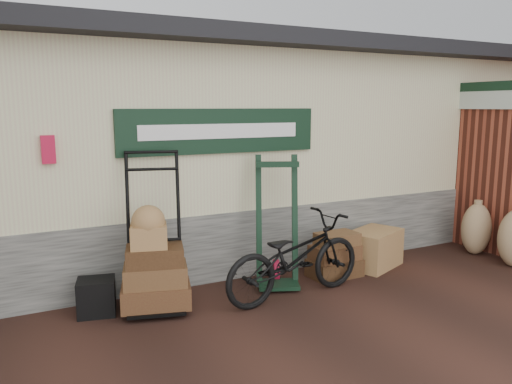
% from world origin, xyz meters
% --- Properties ---
extents(ground, '(80.00, 80.00, 0.00)m').
position_xyz_m(ground, '(0.00, 0.00, 0.00)').
color(ground, black).
rests_on(ground, ground).
extents(station_building, '(14.40, 4.10, 3.20)m').
position_xyz_m(station_building, '(-0.01, 2.74, 1.61)').
color(station_building, '#4C4C47').
rests_on(station_building, ground).
extents(brick_outbuilding, '(1.71, 4.51, 2.62)m').
position_xyz_m(brick_outbuilding, '(4.70, 1.19, 1.30)').
color(brick_outbuilding, maroon).
rests_on(brick_outbuilding, ground).
extents(porter_trolley, '(1.05, 0.89, 1.80)m').
position_xyz_m(porter_trolley, '(-1.29, 0.58, 0.90)').
color(porter_trolley, black).
rests_on(porter_trolley, ground).
extents(green_barrow, '(0.74, 0.70, 1.65)m').
position_xyz_m(green_barrow, '(0.28, 0.56, 0.82)').
color(green_barrow, black).
rests_on(green_barrow, ground).
extents(suitcase_stack, '(0.69, 0.44, 0.60)m').
position_xyz_m(suitcase_stack, '(1.12, 0.48, 0.30)').
color(suitcase_stack, '#3A2412').
rests_on(suitcase_stack, ground).
extents(wicker_hamper, '(0.94, 0.79, 0.52)m').
position_xyz_m(wicker_hamper, '(1.86, 0.57, 0.26)').
color(wicker_hamper, olive).
rests_on(wicker_hamper, ground).
extents(black_trunk, '(0.46, 0.42, 0.40)m').
position_xyz_m(black_trunk, '(-1.94, 0.64, 0.20)').
color(black_trunk, black).
rests_on(black_trunk, ground).
extents(bicycle, '(0.88, 1.97, 1.11)m').
position_xyz_m(bicycle, '(0.25, 0.08, 0.55)').
color(bicycle, black).
rests_on(bicycle, ground).
extents(burlap_sack_left, '(0.56, 0.49, 0.79)m').
position_xyz_m(burlap_sack_left, '(3.66, 0.34, 0.40)').
color(burlap_sack_left, '#886449').
rests_on(burlap_sack_left, ground).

